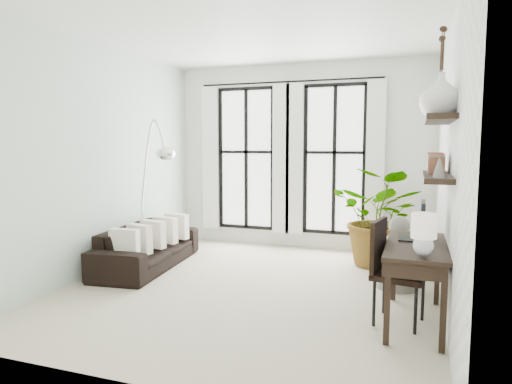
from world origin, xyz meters
The scene contains 16 objects.
floor centered at (0.00, 0.00, 0.00)m, with size 5.00×5.00×0.00m, color #BAB294.
ceiling centered at (0.00, 0.00, 3.20)m, with size 5.00×5.00×0.00m, color white.
wall_left centered at (-2.25, 0.00, 1.60)m, with size 5.00×5.00×0.00m, color silver.
wall_right centered at (2.25, 0.00, 1.60)m, with size 5.00×5.00×0.00m, color white.
wall_back centered at (0.00, 2.50, 1.60)m, with size 4.50×4.50×0.00m, color white.
windows centered at (-0.20, 2.43, 1.56)m, with size 3.26×0.13×2.65m.
wall_shelves centered at (2.11, -0.49, 1.73)m, with size 0.25×1.30×0.60m.
sofa centered at (-1.80, 0.43, 0.31)m, with size 2.10×0.82×0.61m, color black.
throw_pillows centered at (-1.70, 0.43, 0.50)m, with size 0.40×1.52×0.40m.
plant centered at (1.45, 1.62, 0.74)m, with size 1.33×1.15×1.48m, color #2D7228.
desk centered at (1.94, -0.57, 0.76)m, with size 0.59×1.38×1.21m.
desk_chair centered at (1.71, -0.57, 0.60)m, with size 0.58×0.58×1.05m.
arc_lamp centered at (-1.68, 0.47, 1.36)m, with size 0.71×0.33×2.18m.
buddha centered at (1.74, 0.61, 0.39)m, with size 0.51×0.51×0.92m.
vase_a centered at (2.11, -0.78, 2.27)m, with size 0.37×0.37×0.38m, color white.
vase_b centered at (2.11, -0.38, 2.27)m, with size 0.37×0.37×0.38m, color white.
Camera 1 is at (1.92, -5.29, 1.82)m, focal length 32.00 mm.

